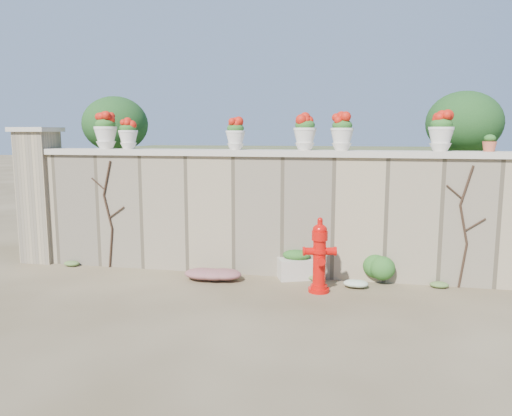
% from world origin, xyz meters
% --- Properties ---
extents(ground, '(80.00, 80.00, 0.00)m').
position_xyz_m(ground, '(0.00, 0.00, 0.00)').
color(ground, '#4F3F27').
rests_on(ground, ground).
extents(stone_wall, '(8.00, 0.40, 2.00)m').
position_xyz_m(stone_wall, '(0.00, 1.80, 1.00)').
color(stone_wall, gray).
rests_on(stone_wall, ground).
extents(wall_cap, '(8.10, 0.52, 0.10)m').
position_xyz_m(wall_cap, '(0.00, 1.80, 2.05)').
color(wall_cap, beige).
rests_on(wall_cap, stone_wall).
extents(gate_pillar, '(0.72, 0.72, 2.48)m').
position_xyz_m(gate_pillar, '(-4.15, 1.80, 1.26)').
color(gate_pillar, gray).
rests_on(gate_pillar, ground).
extents(raised_fill, '(9.00, 6.00, 2.00)m').
position_xyz_m(raised_fill, '(0.00, 5.00, 1.00)').
color(raised_fill, '#384C23').
rests_on(raised_fill, ground).
extents(back_shrub_left, '(1.30, 1.30, 1.10)m').
position_xyz_m(back_shrub_left, '(-3.20, 3.00, 2.55)').
color(back_shrub_left, '#143814').
rests_on(back_shrub_left, raised_fill).
extents(back_shrub_right, '(1.30, 1.30, 1.10)m').
position_xyz_m(back_shrub_right, '(3.40, 3.00, 2.55)').
color(back_shrub_right, '#143814').
rests_on(back_shrub_right, raised_fill).
extents(vine_left, '(0.60, 0.04, 1.91)m').
position_xyz_m(vine_left, '(-2.67, 1.58, 0.99)').
color(vine_left, black).
rests_on(vine_left, ground).
extents(vine_right, '(0.60, 0.04, 1.91)m').
position_xyz_m(vine_right, '(3.23, 1.58, 0.99)').
color(vine_right, black).
rests_on(vine_right, ground).
extents(fire_hydrant, '(0.49, 0.35, 1.13)m').
position_xyz_m(fire_hydrant, '(1.08, 0.94, 0.57)').
color(fire_hydrant, red).
rests_on(fire_hydrant, ground).
extents(planter_box, '(0.66, 0.53, 0.48)m').
position_xyz_m(planter_box, '(0.66, 1.55, 0.22)').
color(planter_box, beige).
rests_on(planter_box, ground).
extents(green_shrub, '(0.63, 0.57, 0.60)m').
position_xyz_m(green_shrub, '(1.99, 1.55, 0.30)').
color(green_shrub, '#1E5119').
rests_on(green_shrub, ground).
extents(magenta_clump, '(0.94, 0.63, 0.25)m').
position_xyz_m(magenta_clump, '(-0.65, 1.18, 0.13)').
color(magenta_clump, '#B12360').
rests_on(magenta_clump, ground).
extents(white_flowers, '(0.46, 0.37, 0.17)m').
position_xyz_m(white_flowers, '(1.67, 1.20, 0.08)').
color(white_flowers, white).
rests_on(white_flowers, ground).
extents(urn_pot_0, '(0.40, 0.40, 0.63)m').
position_xyz_m(urn_pot_0, '(-2.78, 1.80, 2.41)').
color(urn_pot_0, silver).
rests_on(urn_pot_0, wall_cap).
extents(urn_pot_1, '(0.33, 0.33, 0.53)m').
position_xyz_m(urn_pot_1, '(-2.35, 1.80, 2.36)').
color(urn_pot_1, silver).
rests_on(urn_pot_1, wall_cap).
extents(urn_pot_2, '(0.33, 0.33, 0.51)m').
position_xyz_m(urn_pot_2, '(-0.42, 1.80, 2.35)').
color(urn_pot_2, silver).
rests_on(urn_pot_2, wall_cap).
extents(urn_pot_3, '(0.37, 0.37, 0.59)m').
position_xyz_m(urn_pot_3, '(0.75, 1.80, 2.39)').
color(urn_pot_3, silver).
rests_on(urn_pot_3, wall_cap).
extents(urn_pot_4, '(0.37, 0.37, 0.58)m').
position_xyz_m(urn_pot_4, '(1.34, 1.80, 2.39)').
color(urn_pot_4, silver).
rests_on(urn_pot_4, wall_cap).
extents(urn_pot_5, '(0.38, 0.38, 0.60)m').
position_xyz_m(urn_pot_5, '(2.85, 1.80, 2.40)').
color(urn_pot_5, silver).
rests_on(urn_pot_5, wall_cap).
extents(terracotta_pot, '(0.21, 0.21, 0.25)m').
position_xyz_m(terracotta_pot, '(3.56, 1.80, 2.22)').
color(terracotta_pot, '#C1583B').
rests_on(terracotta_pot, wall_cap).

